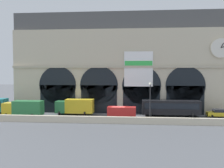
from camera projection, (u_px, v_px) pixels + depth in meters
name	position (u px, v px, depth m)	size (l,w,h in m)	color
ground_plane	(118.00, 118.00, 48.00)	(200.00, 200.00, 0.00)	#54565B
quay_parapet_wall	(116.00, 120.00, 42.95)	(90.00, 0.70, 1.17)	beige
station_building	(121.00, 64.00, 55.32)	(45.51, 6.33, 21.02)	beige
box_truck_west	(24.00, 108.00, 48.84)	(7.50, 2.91, 3.12)	gold
box_truck_midwest	(75.00, 106.00, 51.29)	(7.50, 2.91, 3.12)	#2D7A42
van_center	(122.00, 112.00, 47.15)	(5.20, 2.48, 2.20)	red
bus_mideast	(171.00, 107.00, 49.42)	(11.00, 3.25, 3.10)	black
car_east	(219.00, 113.00, 48.63)	(4.40, 2.22, 1.55)	gold
street_lamp_quayside	(150.00, 97.00, 43.00)	(0.44, 0.44, 6.90)	black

